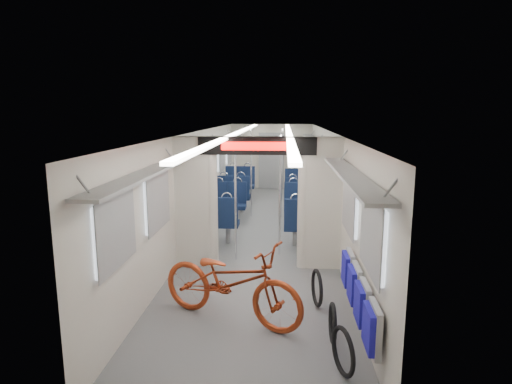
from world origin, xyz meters
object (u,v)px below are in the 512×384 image
seat_bay_near_right (305,210)px  bike_hoop_c (317,290)px  stanchion_far_left (251,173)px  bicycle (231,281)px  bike_hoop_b (332,325)px  stanchion_near_left (236,199)px  stanchion_far_right (282,174)px  flip_bench (358,294)px  seat_bay_far_left (237,186)px  seat_bay_near_left (223,208)px  seat_bay_far_right (300,188)px  stanchion_near_right (280,196)px  bike_hoop_a (343,354)px

seat_bay_near_right → bike_hoop_c: bearing=-89.9°
bike_hoop_c → stanchion_far_left: size_ratio=0.23×
bicycle → seat_bay_near_right: 4.31m
bike_hoop_b → stanchion_near_left: size_ratio=0.21×
stanchion_far_right → stanchion_near_left: bearing=-103.8°
flip_bench → bike_hoop_b: flip_bench is taller
bicycle → stanchion_far_right: (0.62, 5.70, 0.61)m
seat_bay_far_left → seat_bay_near_left: bearing=-90.0°
bicycle → seat_bay_near_right: (1.15, 4.15, 0.01)m
flip_bench → stanchion_far_right: size_ratio=0.91×
bike_hoop_b → seat_bay_far_left: size_ratio=0.22×
seat_bay_far_right → flip_bench: bearing=-86.8°
seat_bay_far_left → stanchion_far_right: bearing=-47.9°
bike_hoop_b → seat_bay_far_right: seat_bay_far_right is taller
flip_bench → stanchion_near_right: bearing=107.4°
stanchion_near_right → seat_bay_far_left: bearing=106.5°
bike_hoop_b → stanchion_far_right: bearing=96.0°
seat_bay_far_left → stanchion_far_left: 1.63m
flip_bench → bike_hoop_c: size_ratio=3.86×
seat_bay_far_left → seat_bay_far_right: size_ratio=1.11×
bicycle → seat_bay_near_left: (-0.72, 4.27, 0.01)m
seat_bay_near_left → stanchion_far_left: size_ratio=0.91×
seat_bay_near_right → stanchion_near_left: bearing=-127.2°
stanchion_near_left → stanchion_near_right: bearing=23.6°
seat_bay_far_left → stanchion_near_right: stanchion_near_right is taller
bike_hoop_a → bike_hoop_c: bike_hoop_c is taller
flip_bench → bike_hoop_c: 1.02m
stanchion_near_left → stanchion_far_left: bearing=89.6°
seat_bay_near_left → stanchion_near_left: (0.52, -1.90, 0.60)m
bike_hoop_a → seat_bay_far_right: 8.32m
seat_bay_far_right → bicycle: bearing=-99.1°
seat_bay_near_right → stanchion_far_right: size_ratio=0.94×
bike_hoop_b → stanchion_far_left: stanchion_far_left is taller
bicycle → seat_bay_near_left: bearing=33.6°
stanchion_far_right → bike_hoop_b: bearing=-84.0°
stanchion_far_left → bike_hoop_b: bearing=-76.9°
bike_hoop_a → stanchion_near_left: stanchion_near_left is taller
seat_bay_far_left → seat_bay_far_right: 1.87m
bike_hoop_b → seat_bay_near_right: seat_bay_near_right is taller
stanchion_near_right → stanchion_far_left: bearing=104.3°
stanchion_far_left → flip_bench: bearing=-74.1°
bike_hoop_c → stanchion_far_left: (-1.33, 5.26, 0.90)m
bike_hoop_b → stanchion_far_right: stanchion_far_right is taller
stanchion_near_right → bike_hoop_c: bearing=-75.9°
bike_hoop_c → stanchion_near_left: size_ratio=0.23×
seat_bay_near_right → seat_bay_near_left: bearing=176.4°
flip_bench → stanchion_near_right: 3.29m
stanchion_near_right → stanchion_far_left: (-0.78, 3.04, 0.00)m
stanchion_near_right → stanchion_far_right: 2.98m
bike_hoop_a → seat_bay_near_right: bearing=91.7°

